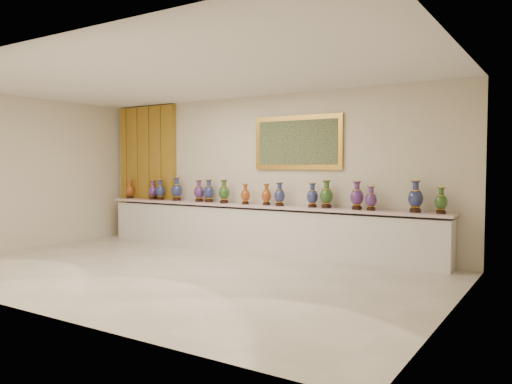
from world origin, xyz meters
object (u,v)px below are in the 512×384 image
vase_0 (130,190)px  vase_2 (160,191)px  counter (256,228)px  vase_1 (153,191)px

vase_0 → vase_2: 0.96m
counter → vase_0: bearing=-179.9°
counter → vase_1: (-2.73, 0.01, 0.65)m
vase_2 → counter: bearing=0.7°
counter → vase_1: bearing=179.8°
counter → vase_2: 2.56m
counter → vase_2: size_ratio=16.19×
vase_0 → vase_1: 0.70m
vase_0 → vase_2: (0.96, -0.03, 0.01)m
vase_1 → vase_2: bearing=-9.1°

